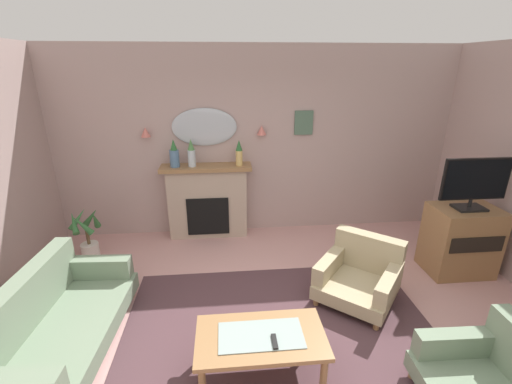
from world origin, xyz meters
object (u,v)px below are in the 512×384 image
(mantel_vase_centre, at_px, (191,154))
(fireplace, at_px, (208,202))
(armchair_in_corner, at_px, (495,383))
(potted_plant_small_fern, at_px, (87,235))
(tv_flatscreen, at_px, (475,183))
(framed_picture, at_px, (304,123))
(wall_mirror, at_px, (204,127))
(tv_remote, at_px, (275,342))
(mantel_vase_left, at_px, (239,153))
(wall_sconce_right, at_px, (262,130))
(mantel_vase_right, at_px, (174,155))
(coffee_table, at_px, (261,341))
(floral_couch, at_px, (54,321))
(wall_sconce_left, at_px, (145,132))
(armchair_by_coffee_table, at_px, (360,274))
(tv_cabinet, at_px, (460,240))

(mantel_vase_centre, bearing_deg, fireplace, 8.06)
(armchair_in_corner, relative_size, potted_plant_small_fern, 1.16)
(tv_flatscreen, bearing_deg, framed_picture, 139.77)
(wall_mirror, bearing_deg, fireplace, -90.00)
(tv_remote, bearing_deg, mantel_vase_left, 92.88)
(mantel_vase_left, bearing_deg, wall_sconce_right, 18.92)
(mantel_vase_centre, bearing_deg, mantel_vase_right, 180.00)
(tv_remote, bearing_deg, wall_sconce_right, 85.90)
(coffee_table, bearing_deg, floral_couch, 165.51)
(wall_sconce_left, bearing_deg, mantel_vase_centre, -10.46)
(wall_sconce_right, relative_size, coffee_table, 0.13)
(coffee_table, relative_size, tv_flatscreen, 1.31)
(mantel_vase_right, bearing_deg, framed_picture, 5.27)
(mantel_vase_right, distance_m, potted_plant_small_fern, 1.65)
(framed_picture, distance_m, coffee_table, 3.34)
(fireplace, bearing_deg, wall_sconce_right, 6.16)
(armchair_by_coffee_table, xyz_separation_m, tv_flatscreen, (1.48, 0.39, 0.94))
(mantel_vase_centre, distance_m, armchair_by_coffee_table, 2.84)
(armchair_by_coffee_table, bearing_deg, mantel_vase_left, 127.22)
(fireplace, bearing_deg, armchair_in_corner, -54.95)
(tv_flatscreen, bearing_deg, wall_sconce_left, 160.67)
(tv_cabinet, bearing_deg, wall_sconce_left, 160.93)
(wall_sconce_right, relative_size, tv_flatscreen, 0.17)
(tv_remote, height_order, armchair_in_corner, armchair_in_corner)
(tv_remote, xyz_separation_m, tv_flatscreen, (2.65, 1.47, 0.79))
(tv_flatscreen, height_order, potted_plant_small_fern, tv_flatscreen)
(mantel_vase_left, bearing_deg, potted_plant_small_fern, -167.08)
(coffee_table, distance_m, tv_flatscreen, 3.19)
(fireplace, relative_size, potted_plant_small_fern, 1.87)
(mantel_vase_right, relative_size, tv_cabinet, 0.46)
(mantel_vase_right, relative_size, armchair_in_corner, 0.49)
(wall_sconce_left, height_order, armchair_by_coffee_table, wall_sconce_left)
(wall_sconce_left, bearing_deg, coffee_table, -63.86)
(mantel_vase_centre, xyz_separation_m, potted_plant_small_fern, (-1.47, -0.50, -1.00))
(mantel_vase_centre, height_order, coffee_table, mantel_vase_centre)
(floral_couch, relative_size, tv_cabinet, 1.96)
(wall_mirror, relative_size, floral_couch, 0.54)
(framed_picture, bearing_deg, coffee_table, -108.43)
(wall_sconce_left, bearing_deg, tv_remote, -62.95)
(mantel_vase_centre, xyz_separation_m, tv_flatscreen, (3.49, -1.33, -0.11))
(wall_mirror, height_order, wall_sconce_left, wall_mirror)
(coffee_table, distance_m, tv_remote, 0.15)
(fireplace, bearing_deg, wall_sconce_left, 173.84)
(wall_sconce_left, xyz_separation_m, framed_picture, (2.35, 0.06, 0.09))
(floral_couch, bearing_deg, coffee_table, -14.49)
(floral_couch, xyz_separation_m, armchair_by_coffee_table, (3.18, 0.49, -0.01))
(wall_mirror, relative_size, armchair_in_corner, 1.13)
(mantel_vase_right, bearing_deg, wall_sconce_left, 163.30)
(tv_cabinet, xyz_separation_m, tv_flatscreen, (0.00, -0.02, 0.80))
(wall_sconce_left, relative_size, floral_couch, 0.08)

